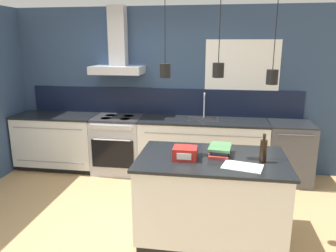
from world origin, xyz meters
TOP-DOWN VIEW (x-y plane):
  - ground_plane at (0.00, 0.00)m, footprint 16.00×16.00m
  - wall_back at (-0.03, 2.00)m, footprint 5.60×2.08m
  - counter_run_left at (-1.71, 1.69)m, footprint 1.33×0.64m
  - counter_run_sink at (0.69, 1.69)m, footprint 1.95×0.64m
  - oven_range at (-0.66, 1.69)m, footprint 0.77×0.66m
  - dishwasher at (1.98, 1.69)m, footprint 0.64×0.65m
  - kitchen_island at (0.87, 0.03)m, footprint 1.53×0.96m
  - bottle_on_island at (1.36, -0.03)m, footprint 0.07×0.07m
  - book_stack at (0.94, 0.13)m, footprint 0.26×0.34m
  - red_supply_box at (0.60, -0.07)m, footprint 0.24×0.21m
  - paper_pile at (1.16, -0.19)m, footprint 0.42×0.33m

SIDE VIEW (x-z plane):
  - ground_plane at x=0.00m, z-range 0.00..0.00m
  - oven_range at x=-0.66m, z-range 0.00..0.91m
  - dishwasher at x=1.98m, z-range 0.00..0.91m
  - kitchen_island at x=0.87m, z-range 0.00..0.91m
  - counter_run_left at x=-1.71m, z-range 0.01..0.92m
  - counter_run_sink at x=0.69m, z-range -0.19..1.11m
  - paper_pile at x=1.16m, z-range 0.91..0.92m
  - book_stack at x=0.94m, z-range 0.91..1.01m
  - red_supply_box at x=0.60m, z-range 0.91..1.04m
  - bottle_on_island at x=1.36m, z-range 0.88..1.18m
  - wall_back at x=-0.03m, z-range 0.06..2.66m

